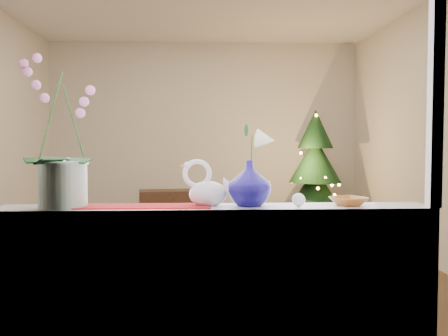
# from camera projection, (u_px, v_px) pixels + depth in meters

# --- Properties ---
(ground) EXTENTS (5.00, 5.00, 0.00)m
(ground) POSITION_uv_depth(u_px,v_px,m) (208.00, 268.00, 4.94)
(ground) COLOR #372216
(ground) RESTS_ON ground
(wall_back) EXTENTS (4.50, 0.10, 2.70)m
(wall_back) POSITION_uv_depth(u_px,v_px,m) (205.00, 135.00, 7.36)
(wall_back) COLOR beige
(wall_back) RESTS_ON ground
(wall_front) EXTENTS (4.50, 0.10, 2.70)m
(wall_front) POSITION_uv_depth(u_px,v_px,m) (217.00, 120.00, 2.38)
(wall_front) COLOR beige
(wall_front) RESTS_ON ground
(wall_right) EXTENTS (0.10, 5.00, 2.70)m
(wall_right) POSITION_uv_depth(u_px,v_px,m) (432.00, 132.00, 4.98)
(wall_right) COLOR beige
(wall_right) RESTS_ON ground
(window_apron) EXTENTS (2.20, 0.08, 0.88)m
(window_apron) POSITION_uv_depth(u_px,v_px,m) (217.00, 305.00, 2.46)
(window_apron) COLOR white
(window_apron) RESTS_ON ground
(windowsill) EXTENTS (2.20, 0.26, 0.04)m
(windowsill) POSITION_uv_depth(u_px,v_px,m) (216.00, 210.00, 2.53)
(windowsill) COLOR white
(windowsill) RESTS_ON window_apron
(window_frame) EXTENTS (2.22, 0.06, 1.60)m
(window_frame) POSITION_uv_depth(u_px,v_px,m) (217.00, 47.00, 2.39)
(window_frame) COLOR white
(window_frame) RESTS_ON windowsill
(runner) EXTENTS (0.70, 0.20, 0.01)m
(runner) POSITION_uv_depth(u_px,v_px,m) (141.00, 206.00, 2.51)
(runner) COLOR maroon
(runner) RESTS_ON windowsill
(orchid_pot) EXTENTS (0.28, 0.28, 0.76)m
(orchid_pot) POSITION_uv_depth(u_px,v_px,m) (62.00, 131.00, 2.47)
(orchid_pot) COLOR white
(orchid_pot) RESTS_ON windowsill
(swan) EXTENTS (0.28, 0.17, 0.22)m
(swan) POSITION_uv_depth(u_px,v_px,m) (208.00, 184.00, 2.54)
(swan) COLOR silver
(swan) RESTS_ON windowsill
(blue_vase) EXTENTS (0.26, 0.26, 0.27)m
(blue_vase) POSITION_uv_depth(u_px,v_px,m) (249.00, 180.00, 2.54)
(blue_vase) COLOR #10095E
(blue_vase) RESTS_ON windowsill
(lily) EXTENTS (0.15, 0.08, 0.20)m
(lily) POSITION_uv_depth(u_px,v_px,m) (250.00, 134.00, 2.53)
(lily) COLOR white
(lily) RESTS_ON blue_vase
(paperweight) EXTENTS (0.07, 0.07, 0.07)m
(paperweight) POSITION_uv_depth(u_px,v_px,m) (299.00, 200.00, 2.52)
(paperweight) COLOR white
(paperweight) RESTS_ON windowsill
(amber_dish) EXTENTS (0.20, 0.20, 0.04)m
(amber_dish) POSITION_uv_depth(u_px,v_px,m) (348.00, 202.00, 2.56)
(amber_dish) COLOR #9E5A23
(amber_dish) RESTS_ON windowsill
(xmas_tree) EXTENTS (1.00, 1.00, 1.68)m
(xmas_tree) POSITION_uv_depth(u_px,v_px,m) (315.00, 172.00, 6.68)
(xmas_tree) COLOR black
(xmas_tree) RESTS_ON ground
(side_table) EXTENTS (0.85, 0.50, 0.61)m
(side_table) POSITION_uv_depth(u_px,v_px,m) (170.00, 213.00, 6.62)
(side_table) COLOR black
(side_table) RESTS_ON ground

